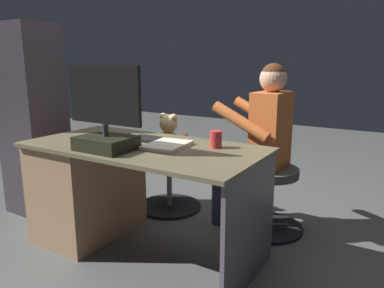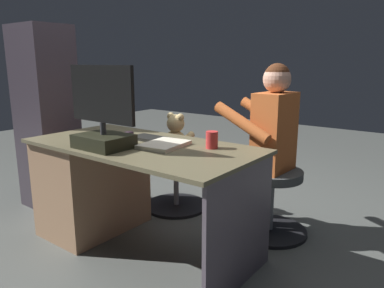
{
  "view_description": "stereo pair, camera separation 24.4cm",
  "coord_description": "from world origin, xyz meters",
  "px_view_note": "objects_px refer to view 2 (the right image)",
  "views": [
    {
      "loc": [
        -1.42,
        2.11,
        1.22
      ],
      "look_at": [
        -0.18,
        0.07,
        0.68
      ],
      "focal_mm": 34.27,
      "sensor_mm": 36.0,
      "label": 1
    },
    {
      "loc": [
        -1.62,
        1.97,
        1.22
      ],
      "look_at": [
        -0.18,
        0.07,
        0.68
      ],
      "focal_mm": 34.27,
      "sensor_mm": 36.0,
      "label": 2
    }
  ],
  "objects_px": {
    "cup": "(212,140)",
    "tv_remote": "(99,135)",
    "monitor": "(103,122)",
    "visitor_chair": "(271,197)",
    "computer_mouse": "(128,134)",
    "office_chair_teddy": "(176,177)",
    "keyboard": "(159,140)",
    "desk": "(102,182)",
    "person": "(263,135)",
    "teddy_bear": "(177,136)"
  },
  "relations": [
    {
      "from": "monitor",
      "to": "person",
      "type": "xyz_separation_m",
      "value": [
        -0.6,
        -0.92,
        -0.16
      ]
    },
    {
      "from": "monitor",
      "to": "person",
      "type": "relative_size",
      "value": 0.44
    },
    {
      "from": "computer_mouse",
      "to": "tv_remote",
      "type": "relative_size",
      "value": 0.64
    },
    {
      "from": "cup",
      "to": "person",
      "type": "distance_m",
      "value": 0.54
    },
    {
      "from": "teddy_bear",
      "to": "visitor_chair",
      "type": "relative_size",
      "value": 0.64
    },
    {
      "from": "desk",
      "to": "teddy_bear",
      "type": "xyz_separation_m",
      "value": [
        -0.13,
        -0.68,
        0.24
      ]
    },
    {
      "from": "monitor",
      "to": "cup",
      "type": "height_order",
      "value": "monitor"
    },
    {
      "from": "office_chair_teddy",
      "to": "cup",
      "type": "bearing_deg",
      "value": 144.48
    },
    {
      "from": "computer_mouse",
      "to": "teddy_bear",
      "type": "distance_m",
      "value": 0.57
    },
    {
      "from": "desk",
      "to": "cup",
      "type": "distance_m",
      "value": 0.92
    },
    {
      "from": "cup",
      "to": "person",
      "type": "height_order",
      "value": "person"
    },
    {
      "from": "cup",
      "to": "person",
      "type": "relative_size",
      "value": 0.09
    },
    {
      "from": "person",
      "to": "monitor",
      "type": "bearing_deg",
      "value": 56.75
    },
    {
      "from": "desk",
      "to": "keyboard",
      "type": "distance_m",
      "value": 0.57
    },
    {
      "from": "monitor",
      "to": "person",
      "type": "height_order",
      "value": "person"
    },
    {
      "from": "teddy_bear",
      "to": "person",
      "type": "xyz_separation_m",
      "value": [
        -0.77,
        -0.03,
        0.09
      ]
    },
    {
      "from": "keyboard",
      "to": "cup",
      "type": "distance_m",
      "value": 0.39
    },
    {
      "from": "person",
      "to": "keyboard",
      "type": "bearing_deg",
      "value": 51.82
    },
    {
      "from": "office_chair_teddy",
      "to": "teddy_bear",
      "type": "relative_size",
      "value": 1.57
    },
    {
      "from": "person",
      "to": "office_chair_teddy",
      "type": "bearing_deg",
      "value": 3.07
    },
    {
      "from": "keyboard",
      "to": "person",
      "type": "height_order",
      "value": "person"
    },
    {
      "from": "desk",
      "to": "teddy_bear",
      "type": "distance_m",
      "value": 0.73
    },
    {
      "from": "cup",
      "to": "keyboard",
      "type": "bearing_deg",
      "value": 6.76
    },
    {
      "from": "desk",
      "to": "teddy_bear",
      "type": "relative_size",
      "value": 4.44
    },
    {
      "from": "cup",
      "to": "tv_remote",
      "type": "distance_m",
      "value": 0.86
    },
    {
      "from": "keyboard",
      "to": "computer_mouse",
      "type": "distance_m",
      "value": 0.29
    },
    {
      "from": "person",
      "to": "visitor_chair",
      "type": "bearing_deg",
      "value": -176.93
    },
    {
      "from": "computer_mouse",
      "to": "office_chair_teddy",
      "type": "height_order",
      "value": "computer_mouse"
    },
    {
      "from": "cup",
      "to": "teddy_bear",
      "type": "height_order",
      "value": "cup"
    },
    {
      "from": "desk",
      "to": "office_chair_teddy",
      "type": "bearing_deg",
      "value": -101.15
    },
    {
      "from": "cup",
      "to": "visitor_chair",
      "type": "distance_m",
      "value": 0.75
    },
    {
      "from": "tv_remote",
      "to": "keyboard",
      "type": "bearing_deg",
      "value": -145.34
    },
    {
      "from": "tv_remote",
      "to": "visitor_chair",
      "type": "xyz_separation_m",
      "value": [
        -0.99,
        -0.7,
        -0.45
      ]
    },
    {
      "from": "monitor",
      "to": "visitor_chair",
      "type": "distance_m",
      "value": 1.29
    },
    {
      "from": "visitor_chair",
      "to": "cup",
      "type": "bearing_deg",
      "value": 74.05
    },
    {
      "from": "office_chair_teddy",
      "to": "teddy_bear",
      "type": "distance_m",
      "value": 0.35
    },
    {
      "from": "monitor",
      "to": "teddy_bear",
      "type": "bearing_deg",
      "value": -79.43
    },
    {
      "from": "computer_mouse",
      "to": "person",
      "type": "distance_m",
      "value": 0.95
    },
    {
      "from": "keyboard",
      "to": "desk",
      "type": "bearing_deg",
      "value": 16.29
    },
    {
      "from": "keyboard",
      "to": "visitor_chair",
      "type": "bearing_deg",
      "value": -132.55
    },
    {
      "from": "teddy_bear",
      "to": "keyboard",
      "type": "bearing_deg",
      "value": 119.29
    },
    {
      "from": "monitor",
      "to": "office_chair_teddy",
      "type": "height_order",
      "value": "monitor"
    },
    {
      "from": "keyboard",
      "to": "tv_remote",
      "type": "bearing_deg",
      "value": 14.56
    },
    {
      "from": "desk",
      "to": "person",
      "type": "xyz_separation_m",
      "value": [
        -0.9,
        -0.71,
        0.33
      ]
    },
    {
      "from": "desk",
      "to": "visitor_chair",
      "type": "distance_m",
      "value": 1.21
    },
    {
      "from": "keyboard",
      "to": "visitor_chair",
      "type": "xyz_separation_m",
      "value": [
        -0.54,
        -0.58,
        -0.45
      ]
    },
    {
      "from": "desk",
      "to": "computer_mouse",
      "type": "xyz_separation_m",
      "value": [
        -0.15,
        -0.12,
        0.35
      ]
    },
    {
      "from": "desk",
      "to": "person",
      "type": "height_order",
      "value": "person"
    },
    {
      "from": "office_chair_teddy",
      "to": "person",
      "type": "bearing_deg",
      "value": -176.93
    },
    {
      "from": "monitor",
      "to": "computer_mouse",
      "type": "bearing_deg",
      "value": -66.59
    }
  ]
}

